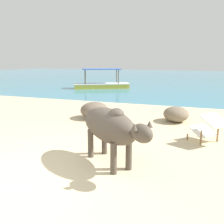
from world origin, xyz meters
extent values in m
cube|color=#CCB78E|center=(0.00, 0.00, 0.02)|extent=(18.00, 14.00, 0.04)
cube|color=teal|center=(0.00, 22.00, 0.00)|extent=(60.00, 36.00, 0.03)
cylinder|color=#4C4238|center=(1.29, 0.93, 0.32)|extent=(0.11, 0.11, 0.55)
cylinder|color=#4C4238|center=(1.09, 0.69, 0.32)|extent=(0.11, 0.11, 0.55)
cylinder|color=#4C4238|center=(0.64, 1.45, 0.32)|extent=(0.11, 0.11, 0.55)
cylinder|color=#4C4238|center=(0.44, 1.21, 0.32)|extent=(0.11, 0.11, 0.55)
ellipsoid|color=#4C4238|center=(0.86, 1.07, 0.76)|extent=(1.53, 1.39, 0.60)
ellipsoid|color=#4C4238|center=(1.59, 0.48, 0.86)|extent=(0.47, 0.44, 0.28)
cone|color=#4C4238|center=(1.68, 0.59, 0.98)|extent=(0.14, 0.14, 0.10)
cone|color=#4C4238|center=(1.51, 0.37, 0.98)|extent=(0.14, 0.14, 0.10)
ellipsoid|color=#4C4238|center=(1.07, 0.90, 1.02)|extent=(0.37, 0.37, 0.20)
cylinder|color=brown|center=(2.20, 2.89, 0.11)|extent=(0.04, 0.04, 0.14)
cylinder|color=brown|center=(2.57, 3.26, 0.11)|extent=(0.04, 0.04, 0.14)
cylinder|color=brown|center=(2.49, 2.60, 0.21)|extent=(0.04, 0.04, 0.34)
cylinder|color=brown|center=(2.86, 2.96, 0.21)|extent=(0.04, 0.04, 0.34)
cube|color=silver|center=(2.53, 2.93, 0.28)|extent=(0.67, 0.67, 0.21)
cube|color=silver|center=(2.75, 2.70, 0.61)|extent=(0.70, 0.70, 0.23)
ellipsoid|color=#6B5B4C|center=(-0.73, 4.13, 0.30)|extent=(1.18, 1.17, 0.53)
ellipsoid|color=#756651|center=(1.80, 4.54, 0.27)|extent=(0.84, 0.91, 0.46)
cube|color=gold|center=(-3.61, 12.01, 0.16)|extent=(3.70, 2.63, 0.28)
cube|color=white|center=(-3.61, 12.01, 0.32)|extent=(3.79, 2.71, 0.04)
cylinder|color=brown|center=(-4.40, 11.17, 0.77)|extent=(0.06, 0.06, 0.95)
cylinder|color=brown|center=(-4.75, 11.86, 0.77)|extent=(0.06, 0.06, 0.95)
cylinder|color=brown|center=(-2.48, 12.16, 0.77)|extent=(0.06, 0.06, 0.95)
cylinder|color=brown|center=(-2.83, 12.85, 0.77)|extent=(0.06, 0.06, 0.95)
cube|color=#3D66C6|center=(-3.61, 12.01, 1.28)|extent=(2.67, 1.98, 0.06)
camera|label=1|loc=(2.27, -2.77, 1.91)|focal=38.00mm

